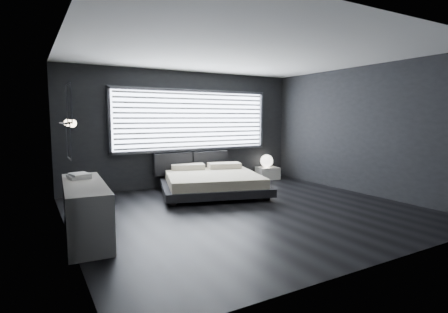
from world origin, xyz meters
TOP-DOWN VIEW (x-y plane):
  - room at (0.00, 0.00)m, footprint 6.04×6.00m
  - window at (0.20, 2.70)m, footprint 4.14×0.09m
  - headboard at (0.11, 2.64)m, footprint 1.96×0.16m
  - sconce_near at (-2.88, 0.05)m, footprint 0.18×0.11m
  - sconce_far at (-2.88, 0.65)m, footprint 0.18×0.11m
  - wall_art_upper at (-2.98, -0.55)m, footprint 0.01×0.48m
  - wall_art_lower at (-2.98, -0.30)m, footprint 0.01×0.48m
  - bed at (0.12, 1.59)m, footprint 2.71×2.65m
  - nightstand at (2.28, 2.42)m, footprint 0.63×0.55m
  - orb_lamp at (2.26, 2.45)m, footprint 0.35×0.35m
  - dresser at (-2.78, -0.06)m, footprint 0.67×1.96m
  - book_stack at (-2.79, 0.37)m, footprint 0.33×0.41m

SIDE VIEW (x-z plane):
  - nightstand at x=2.28m, z-range 0.00..0.33m
  - bed at x=0.12m, z-range -0.02..0.55m
  - dresser at x=-2.78m, z-range 0.00..0.77m
  - orb_lamp at x=2.26m, z-range 0.33..0.67m
  - headboard at x=0.11m, z-range 0.31..0.83m
  - book_stack at x=-2.79m, z-range 0.77..0.85m
  - wall_art_lower at x=-2.98m, z-range 1.14..1.62m
  - room at x=0.00m, z-range 0.00..2.80m
  - sconce_near at x=-2.88m, z-range 1.55..1.66m
  - sconce_far at x=-2.88m, z-range 1.55..1.66m
  - window at x=0.20m, z-range 0.85..2.37m
  - wall_art_upper at x=-2.98m, z-range 1.61..2.09m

